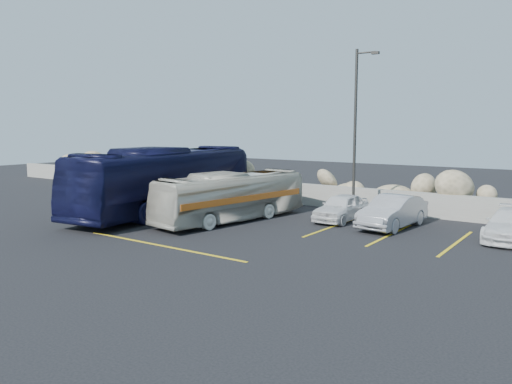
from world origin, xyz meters
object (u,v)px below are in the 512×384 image
Objects in this scene: tour_coach at (166,180)px; car_c at (511,225)px; car_a at (341,207)px; vintage_bus at (232,197)px; car_b at (393,212)px; lamppost at (356,129)px.

tour_coach is 16.02m from car_c.
car_a reaches higher than car_c.
vintage_bus is at bearing -6.04° from tour_coach.
car_a is (8.44, 3.09, -1.05)m from tour_coach.
tour_coach reaches higher than car_c.
car_b is 4.66m from car_c.
lamppost is 3.75m from car_a.
tour_coach is at bearing -156.07° from lamppost.
car_c is (11.42, 3.13, -0.56)m from vintage_bus.
vintage_bus is 4.27m from tour_coach.
vintage_bus is at bearing -166.01° from car_c.
car_c is (7.22, 0.11, -0.04)m from car_a.
car_c is (6.92, -0.67, -3.69)m from lamppost.
car_a is 2.59m from car_b.
vintage_bus reaches higher than car_c.
lamppost is 1.93× the size of car_c.
lamppost is 1.85× the size of car_b.
car_c is at bearing 9.22° from car_b.
lamppost reaches higher than car_c.
lamppost reaches higher than car_a.
car_b is at bearing -23.90° from lamppost.
lamppost is 2.13× the size of car_a.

